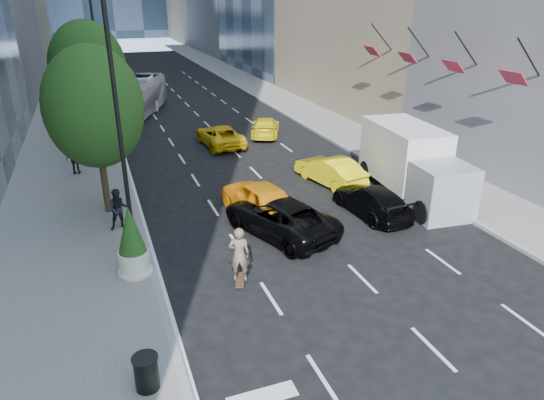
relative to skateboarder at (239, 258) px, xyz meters
name	(u,v)px	position (x,y,z in m)	size (l,w,h in m)	color
ground	(337,284)	(3.20, -1.25, -1.01)	(160.00, 160.00, 0.00)	black
sidewalk_left	(72,117)	(-5.80, 28.75, -0.93)	(6.00, 120.00, 0.15)	slate
sidewalk_right	(285,101)	(13.20, 28.75, -0.93)	(4.00, 120.00, 0.15)	slate
lamp_near	(123,111)	(-3.12, 2.75, 4.80)	(2.13, 0.22, 10.00)	black
lamp_far	(100,54)	(-3.12, 20.75, 4.80)	(2.13, 0.22, 10.00)	black
tree_near	(94,108)	(-4.00, 7.75, 3.96)	(4.20, 4.20, 7.46)	black
tree_mid	(88,68)	(-4.00, 17.75, 4.31)	(4.50, 4.50, 7.99)	black
tree_far	(86,57)	(-4.00, 30.75, 3.61)	(3.90, 3.90, 6.92)	black
traffic_signal	(94,52)	(-3.20, 38.75, 3.23)	(2.48, 0.53, 5.20)	black
facade_flags	(431,58)	(13.84, 8.75, 5.18)	(1.85, 13.30, 2.05)	black
skateboarder	(239,258)	(0.00, 0.00, 0.00)	(0.74, 0.48, 2.02)	brown
black_sedan_lincoln	(279,216)	(2.72, 3.18, -0.24)	(2.54, 5.51, 1.53)	black
black_sedan_mercedes	(372,200)	(7.40, 3.51, -0.33)	(1.90, 4.67, 1.35)	black
taxi_a	(259,198)	(2.53, 5.25, -0.18)	(1.95, 4.86, 1.66)	#FF990D
taxi_b	(330,170)	(7.40, 7.75, -0.27)	(1.57, 4.50, 1.48)	#FFEB0D
taxi_c	(220,135)	(3.70, 16.75, -0.32)	(2.30, 4.99, 1.39)	yellow
taxi_d	(265,127)	(7.40, 18.03, -0.35)	(1.84, 4.52, 1.31)	#FFE80D
city_bus	(134,99)	(-0.80, 27.21, 0.53)	(2.59, 11.05, 3.08)	silver
box_truck	(413,163)	(10.43, 4.82, 0.72)	(3.22, 7.32, 3.40)	silver
pedestrian_a	(119,209)	(-3.60, 5.63, 0.04)	(0.88, 0.68, 1.81)	black
pedestrian_b	(75,160)	(-5.36, 13.66, -0.02)	(0.98, 0.41, 1.68)	black
trash_can	(147,373)	(-3.68, -4.07, -0.40)	(0.61, 0.61, 0.91)	black
planter_shrub	(132,242)	(-3.40, 1.75, 0.39)	(1.09, 1.09, 2.62)	#EFE5C6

